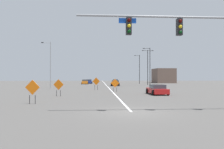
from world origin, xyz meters
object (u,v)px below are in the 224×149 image
Objects in this scene: street_lamp_far_left at (150,65)px; car_red_passing at (157,90)px; construction_sign_median_far at (96,82)px; traffic_signal_assembly at (205,34)px; car_black_mid at (115,83)px; car_blue_distant at (89,82)px; street_lamp_far_right at (139,68)px; construction_sign_right_shoulder at (115,84)px; construction_sign_median_near at (32,89)px; construction_sign_left_shoulder at (59,85)px; street_lamp_mid_left at (50,63)px; car_orange_far at (85,82)px; street_lamp_near_right at (148,65)px; car_white_near at (115,82)px.

street_lamp_far_left reaches higher than car_red_passing.
traffic_signal_assembly is at bearing -72.34° from construction_sign_median_far.
car_blue_distant is (-7.07, 16.79, -0.00)m from car_black_mid.
street_lamp_far_right is 2.20× the size of car_blue_distant.
construction_sign_right_shoulder is at bearing -62.82° from construction_sign_median_far.
construction_sign_median_near reaches higher than car_black_mid.
construction_sign_right_shoulder is at bearing 41.22° from construction_sign_left_shoulder.
street_lamp_mid_left is 2.13× the size of car_orange_far.
street_lamp_mid_left is (-21.62, -9.98, -0.21)m from street_lamp_far_left.
car_orange_far is at bearing 101.95° from traffic_signal_assembly.
construction_sign_right_shoulder is at bearing -94.50° from car_black_mid.
street_lamp_near_right is 1.05× the size of street_lamp_mid_left.
street_lamp_mid_left reaches higher than car_black_mid.
car_white_near is at bearing 85.37° from car_black_mid.
car_blue_distant is (-15.44, 17.37, -4.39)m from street_lamp_far_left.
street_lamp_mid_left is 1.98× the size of car_white_near.
construction_sign_right_shoulder is (-10.25, -34.89, -3.67)m from street_lamp_far_right.
car_blue_distant is (6.18, 27.35, -4.18)m from street_lamp_mid_left.
car_black_mid is at bearing 38.55° from street_lamp_mid_left.
construction_sign_left_shoulder reaches higher than car_red_passing.
car_black_mid is (-8.37, 0.58, -4.39)m from street_lamp_far_left.
construction_sign_median_far is 0.50× the size of car_orange_far.
street_lamp_near_right reaches higher than street_lamp_far_left.
street_lamp_mid_left is 17.45m from car_black_mid.
street_lamp_far_right is 2.09× the size of car_red_passing.
construction_sign_left_shoulder is at bearing -102.85° from car_white_near.
traffic_signal_assembly is 52.46m from street_lamp_far_right.
construction_sign_median_far is (8.82, -5.26, -3.51)m from street_lamp_mid_left.
construction_sign_median_near is 15.29m from car_red_passing.
construction_sign_median_near is 47.24m from car_orange_far.
traffic_signal_assembly is 38.28m from street_lamp_far_left.
street_lamp_near_right is at bearing 33.07° from street_lamp_mid_left.
street_lamp_far_right is 4.57× the size of construction_sign_median_near.
construction_sign_left_shoulder is at bearing 83.07° from construction_sign_median_near.
construction_sign_left_shoulder is 0.46× the size of car_orange_far.
street_lamp_far_right is (0.21, 14.27, -0.18)m from street_lamp_far_left.
car_black_mid is 18.22m from car_blue_distant.
street_lamp_near_right reaches higher than car_blue_distant.
car_white_near is (9.44, 2.71, -0.00)m from car_orange_far.
street_lamp_far_left is at bearing -90.83° from street_lamp_far_right.
street_lamp_mid_left is at bearing -102.12° from car_orange_far.
traffic_signal_assembly is 56.27m from car_blue_distant.
street_lamp_near_right is at bearing 67.02° from construction_sign_right_shoulder.
construction_sign_left_shoulder is at bearing -119.38° from street_lamp_near_right.
street_lamp_mid_left is 28.35m from car_blue_distant.
car_red_passing is at bearing -97.72° from street_lamp_far_right.
construction_sign_median_far is at bearing -82.69° from car_orange_far.
traffic_signal_assembly is 3.15× the size of car_orange_far.
street_lamp_near_right is 21.11m from car_blue_distant.
car_red_passing is 41.43m from car_white_near.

